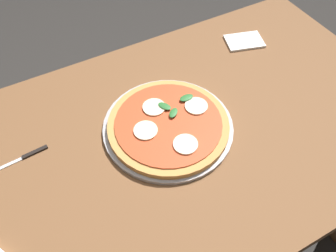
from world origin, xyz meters
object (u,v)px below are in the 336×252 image
at_px(pizza, 168,125).
at_px(dining_table, 164,159).
at_px(serving_tray, 168,127).
at_px(napkin, 244,41).
at_px(knife, 24,157).

bearing_deg(pizza, dining_table, 41.05).
relative_size(dining_table, serving_tray, 4.14).
distance_m(dining_table, pizza, 0.13).
xyz_separation_m(serving_tray, napkin, (-0.43, -0.22, -0.00)).
height_order(dining_table, pizza, pizza).
bearing_deg(pizza, knife, -14.58).
distance_m(napkin, knife, 0.83).
relative_size(dining_table, napkin, 11.90).
height_order(serving_tray, pizza, pizza).
xyz_separation_m(dining_table, pizza, (-0.03, -0.02, 0.12)).
xyz_separation_m(serving_tray, pizza, (0.00, 0.01, 0.02)).
xyz_separation_m(pizza, napkin, (-0.43, -0.22, -0.02)).
bearing_deg(dining_table, knife, -19.07).
distance_m(pizza, napkin, 0.48).
relative_size(serving_tray, knife, 2.05).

